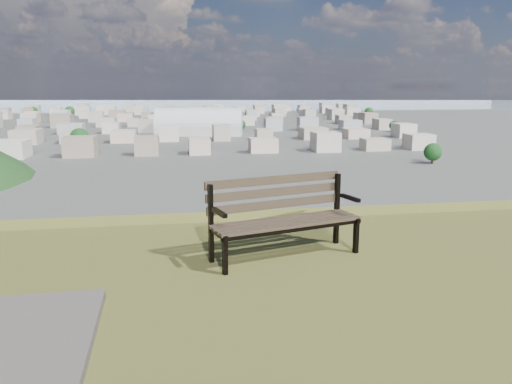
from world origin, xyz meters
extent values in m
cube|color=#413425|center=(1.40, 2.29, 25.39)|extent=(1.57, 0.51, 0.03)
cube|color=#413425|center=(1.37, 2.39, 25.39)|extent=(1.57, 0.51, 0.03)
cube|color=#413425|center=(1.34, 2.49, 25.39)|extent=(1.57, 0.51, 0.03)
cube|color=#413425|center=(1.31, 2.60, 25.39)|extent=(1.57, 0.51, 0.03)
cube|color=#413425|center=(1.29, 2.67, 25.54)|extent=(1.56, 0.47, 0.09)
cube|color=#413425|center=(1.29, 2.69, 25.67)|extent=(1.56, 0.47, 0.09)
cube|color=#413425|center=(1.28, 2.71, 25.80)|extent=(1.56, 0.47, 0.09)
cube|color=black|center=(0.66, 2.06, 25.20)|extent=(0.06, 0.06, 0.39)
cube|color=black|center=(0.56, 2.43, 25.41)|extent=(0.06, 0.06, 0.82)
cube|color=black|center=(0.61, 2.23, 25.37)|extent=(0.16, 0.44, 0.04)
cube|color=black|center=(0.63, 2.19, 25.59)|extent=(0.13, 0.32, 0.04)
cube|color=black|center=(2.15, 2.48, 25.20)|extent=(0.06, 0.06, 0.39)
cube|color=black|center=(2.04, 2.85, 25.41)|extent=(0.06, 0.06, 0.82)
cube|color=black|center=(2.10, 2.65, 25.37)|extent=(0.16, 0.44, 0.04)
cube|color=black|center=(2.11, 2.61, 25.59)|extent=(0.13, 0.32, 0.04)
cube|color=black|center=(1.40, 2.28, 25.35)|extent=(1.56, 0.47, 0.04)
cube|color=black|center=(1.31, 2.61, 25.35)|extent=(1.56, 0.47, 0.04)
cube|color=silver|center=(14.28, 281.58, 2.66)|extent=(50.68, 28.29, 5.32)
cylinder|color=white|center=(14.28, 281.58, 5.32)|extent=(50.68, 28.29, 20.22)
cube|color=beige|center=(-60.00, 200.00, 3.50)|extent=(11.00, 11.00, 7.00)
cube|color=#B5AA9B|center=(-36.00, 200.00, 3.50)|extent=(11.00, 11.00, 7.00)
cube|color=beige|center=(-12.00, 200.00, 3.50)|extent=(11.00, 11.00, 7.00)
cube|color=#AEAEB3|center=(12.00, 200.00, 3.50)|extent=(11.00, 11.00, 7.00)
cube|color=#BAAD97|center=(36.00, 200.00, 3.50)|extent=(11.00, 11.00, 7.00)
cube|color=gray|center=(60.00, 200.00, 3.50)|extent=(11.00, 11.00, 7.00)
cube|color=beige|center=(84.00, 200.00, 3.50)|extent=(11.00, 11.00, 7.00)
cube|color=#B9B2A7|center=(108.00, 200.00, 3.50)|extent=(11.00, 11.00, 7.00)
cube|color=beige|center=(-72.00, 250.00, 3.50)|extent=(11.00, 11.00, 7.00)
cube|color=#AEAEB3|center=(-48.00, 250.00, 3.50)|extent=(11.00, 11.00, 7.00)
cube|color=#BAAD97|center=(-24.00, 250.00, 3.50)|extent=(11.00, 11.00, 7.00)
cube|color=gray|center=(0.00, 250.00, 3.50)|extent=(11.00, 11.00, 7.00)
cube|color=beige|center=(24.00, 250.00, 3.50)|extent=(11.00, 11.00, 7.00)
cube|color=#B9B2A7|center=(48.00, 250.00, 3.50)|extent=(11.00, 11.00, 7.00)
cube|color=beige|center=(72.00, 250.00, 3.50)|extent=(11.00, 11.00, 7.00)
cube|color=#B5AA9B|center=(96.00, 250.00, 3.50)|extent=(11.00, 11.00, 7.00)
cube|color=beige|center=(120.00, 250.00, 3.50)|extent=(11.00, 11.00, 7.00)
cube|color=gray|center=(-84.00, 300.00, 3.50)|extent=(11.00, 11.00, 7.00)
cube|color=beige|center=(-60.00, 300.00, 3.50)|extent=(11.00, 11.00, 7.00)
cube|color=#B9B2A7|center=(-36.00, 300.00, 3.50)|extent=(11.00, 11.00, 7.00)
cube|color=beige|center=(-12.00, 300.00, 3.50)|extent=(11.00, 11.00, 7.00)
cube|color=#B5AA9B|center=(12.00, 300.00, 3.50)|extent=(11.00, 11.00, 7.00)
cube|color=beige|center=(36.00, 300.00, 3.50)|extent=(11.00, 11.00, 7.00)
cube|color=#AEAEB3|center=(60.00, 300.00, 3.50)|extent=(11.00, 11.00, 7.00)
cube|color=#BAAD97|center=(84.00, 300.00, 3.50)|extent=(11.00, 11.00, 7.00)
cube|color=gray|center=(108.00, 300.00, 3.50)|extent=(11.00, 11.00, 7.00)
cube|color=beige|center=(132.00, 300.00, 3.50)|extent=(11.00, 11.00, 7.00)
cube|color=#B5AA9B|center=(-96.00, 350.00, 3.50)|extent=(11.00, 11.00, 7.00)
cube|color=beige|center=(-72.00, 350.00, 3.50)|extent=(11.00, 11.00, 7.00)
cube|color=#AEAEB3|center=(-48.00, 350.00, 3.50)|extent=(11.00, 11.00, 7.00)
cube|color=#BAAD97|center=(-24.00, 350.00, 3.50)|extent=(11.00, 11.00, 7.00)
cube|color=gray|center=(0.00, 350.00, 3.50)|extent=(11.00, 11.00, 7.00)
cube|color=beige|center=(24.00, 350.00, 3.50)|extent=(11.00, 11.00, 7.00)
cube|color=#B9B2A7|center=(48.00, 350.00, 3.50)|extent=(11.00, 11.00, 7.00)
cube|color=beige|center=(72.00, 350.00, 3.50)|extent=(11.00, 11.00, 7.00)
cube|color=#B5AA9B|center=(96.00, 350.00, 3.50)|extent=(11.00, 11.00, 7.00)
cube|color=beige|center=(120.00, 350.00, 3.50)|extent=(11.00, 11.00, 7.00)
cube|color=#AEAEB3|center=(144.00, 350.00, 3.50)|extent=(11.00, 11.00, 7.00)
cube|color=beige|center=(-108.00, 400.00, 3.50)|extent=(11.00, 11.00, 7.00)
cube|color=#B9B2A7|center=(-84.00, 400.00, 3.50)|extent=(11.00, 11.00, 7.00)
cube|color=beige|center=(-60.00, 400.00, 3.50)|extent=(11.00, 11.00, 7.00)
cube|color=#B5AA9B|center=(-36.00, 400.00, 3.50)|extent=(11.00, 11.00, 7.00)
cube|color=beige|center=(-12.00, 400.00, 3.50)|extent=(11.00, 11.00, 7.00)
cube|color=#AEAEB3|center=(12.00, 400.00, 3.50)|extent=(11.00, 11.00, 7.00)
cube|color=#BAAD97|center=(36.00, 400.00, 3.50)|extent=(11.00, 11.00, 7.00)
cube|color=gray|center=(60.00, 400.00, 3.50)|extent=(11.00, 11.00, 7.00)
cube|color=beige|center=(84.00, 400.00, 3.50)|extent=(11.00, 11.00, 7.00)
cube|color=#B9B2A7|center=(108.00, 400.00, 3.50)|extent=(11.00, 11.00, 7.00)
cube|color=beige|center=(132.00, 400.00, 3.50)|extent=(11.00, 11.00, 7.00)
cube|color=#B5AA9B|center=(156.00, 400.00, 3.50)|extent=(11.00, 11.00, 7.00)
cube|color=#AEAEB3|center=(-144.00, 450.00, 3.50)|extent=(11.00, 11.00, 7.00)
cube|color=#BAAD97|center=(-120.00, 450.00, 3.50)|extent=(11.00, 11.00, 7.00)
cube|color=gray|center=(-96.00, 450.00, 3.50)|extent=(11.00, 11.00, 7.00)
cube|color=beige|center=(-72.00, 450.00, 3.50)|extent=(11.00, 11.00, 7.00)
cube|color=#B9B2A7|center=(-48.00, 450.00, 3.50)|extent=(11.00, 11.00, 7.00)
cube|color=beige|center=(-24.00, 450.00, 3.50)|extent=(11.00, 11.00, 7.00)
cube|color=#B5AA9B|center=(0.00, 450.00, 3.50)|extent=(11.00, 11.00, 7.00)
cube|color=beige|center=(24.00, 450.00, 3.50)|extent=(11.00, 11.00, 7.00)
cube|color=#AEAEB3|center=(48.00, 450.00, 3.50)|extent=(11.00, 11.00, 7.00)
cube|color=#BAAD97|center=(72.00, 450.00, 3.50)|extent=(11.00, 11.00, 7.00)
cube|color=gray|center=(96.00, 450.00, 3.50)|extent=(11.00, 11.00, 7.00)
cube|color=beige|center=(120.00, 450.00, 3.50)|extent=(11.00, 11.00, 7.00)
cube|color=#B9B2A7|center=(144.00, 450.00, 3.50)|extent=(11.00, 11.00, 7.00)
cube|color=beige|center=(168.00, 450.00, 3.50)|extent=(11.00, 11.00, 7.00)
cube|color=beige|center=(-156.00, 500.00, 3.50)|extent=(11.00, 11.00, 7.00)
cube|color=#AEAEB3|center=(-132.00, 500.00, 3.50)|extent=(11.00, 11.00, 7.00)
cube|color=#BAAD97|center=(-108.00, 500.00, 3.50)|extent=(11.00, 11.00, 7.00)
cube|color=gray|center=(-84.00, 500.00, 3.50)|extent=(11.00, 11.00, 7.00)
cube|color=beige|center=(-60.00, 500.00, 3.50)|extent=(11.00, 11.00, 7.00)
cube|color=#B9B2A7|center=(-36.00, 500.00, 3.50)|extent=(11.00, 11.00, 7.00)
cube|color=beige|center=(-12.00, 500.00, 3.50)|extent=(11.00, 11.00, 7.00)
cube|color=#B5AA9B|center=(12.00, 500.00, 3.50)|extent=(11.00, 11.00, 7.00)
cube|color=beige|center=(36.00, 500.00, 3.50)|extent=(11.00, 11.00, 7.00)
cube|color=#AEAEB3|center=(60.00, 500.00, 3.50)|extent=(11.00, 11.00, 7.00)
cube|color=#BAAD97|center=(84.00, 500.00, 3.50)|extent=(11.00, 11.00, 7.00)
cube|color=gray|center=(108.00, 500.00, 3.50)|extent=(11.00, 11.00, 7.00)
cube|color=beige|center=(132.00, 500.00, 3.50)|extent=(11.00, 11.00, 7.00)
cube|color=#B9B2A7|center=(156.00, 500.00, 3.50)|extent=(11.00, 11.00, 7.00)
cube|color=beige|center=(180.00, 500.00, 3.50)|extent=(11.00, 11.00, 7.00)
cube|color=beige|center=(-168.00, 550.00, 3.50)|extent=(11.00, 11.00, 7.00)
cube|color=#AEAEB3|center=(-144.00, 550.00, 3.50)|extent=(11.00, 11.00, 7.00)
cube|color=#BAAD97|center=(-120.00, 550.00, 3.50)|extent=(11.00, 11.00, 7.00)
cube|color=gray|center=(-96.00, 550.00, 3.50)|extent=(11.00, 11.00, 7.00)
cube|color=beige|center=(-72.00, 550.00, 3.50)|extent=(11.00, 11.00, 7.00)
cube|color=#B9B2A7|center=(-48.00, 550.00, 3.50)|extent=(11.00, 11.00, 7.00)
cube|color=beige|center=(-24.00, 550.00, 3.50)|extent=(11.00, 11.00, 7.00)
cube|color=#B5AA9B|center=(0.00, 550.00, 3.50)|extent=(11.00, 11.00, 7.00)
cube|color=beige|center=(24.00, 550.00, 3.50)|extent=(11.00, 11.00, 7.00)
cube|color=#AEAEB3|center=(48.00, 550.00, 3.50)|extent=(11.00, 11.00, 7.00)
cube|color=#BAAD97|center=(72.00, 550.00, 3.50)|extent=(11.00, 11.00, 7.00)
cube|color=gray|center=(96.00, 550.00, 3.50)|extent=(11.00, 11.00, 7.00)
cube|color=beige|center=(120.00, 550.00, 3.50)|extent=(11.00, 11.00, 7.00)
cube|color=#B9B2A7|center=(144.00, 550.00, 3.50)|extent=(11.00, 11.00, 7.00)
cube|color=beige|center=(168.00, 550.00, 3.50)|extent=(11.00, 11.00, 7.00)
cube|color=#B5AA9B|center=(192.00, 550.00, 3.50)|extent=(11.00, 11.00, 7.00)
cylinder|color=#312218|center=(90.00, 160.00, 1.05)|extent=(0.80, 0.80, 2.10)
sphere|color=#133816|center=(90.00, 160.00, 4.20)|extent=(6.30, 6.30, 6.30)
cylinder|color=#312218|center=(-40.00, 220.00, 1.35)|extent=(0.80, 0.80, 2.70)
sphere|color=#133816|center=(-40.00, 220.00, 5.40)|extent=(8.10, 8.10, 8.10)
cylinder|color=#312218|center=(130.00, 280.00, 0.97)|extent=(0.80, 0.80, 1.95)
sphere|color=#133816|center=(130.00, 280.00, 3.90)|extent=(5.85, 5.85, 5.85)
cylinder|color=#312218|center=(60.00, 400.00, 1.12)|extent=(0.80, 0.80, 2.25)
sphere|color=#133816|center=(60.00, 400.00, 4.50)|extent=(6.75, 6.75, 6.75)
cylinder|color=#312218|center=(-90.00, 460.00, 1.43)|extent=(0.80, 0.80, 2.85)
sphere|color=#133816|center=(-90.00, 460.00, 5.70)|extent=(8.55, 8.55, 8.55)
cylinder|color=#312218|center=(-130.00, 500.00, 1.20)|extent=(0.80, 0.80, 2.40)
sphere|color=#133816|center=(-130.00, 500.00, 4.80)|extent=(7.20, 7.20, 7.20)
cylinder|color=#312218|center=(40.00, 300.00, 1.05)|extent=(0.80, 0.80, 2.10)
sphere|color=#133816|center=(40.00, 300.00, 4.20)|extent=(6.30, 6.30, 6.30)
cylinder|color=#312218|center=(170.00, 420.00, 1.27)|extent=(0.80, 0.80, 2.55)
sphere|color=#133816|center=(170.00, 420.00, 5.10)|extent=(7.65, 7.65, 7.65)
cube|color=#9AB3C4|center=(0.00, 900.00, 0.00)|extent=(2400.00, 700.00, 0.12)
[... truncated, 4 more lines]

